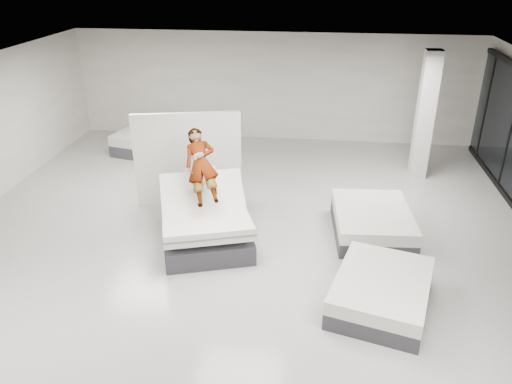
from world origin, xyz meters
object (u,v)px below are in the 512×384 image
hero_bed (205,223)px  column (425,116)px  remote (215,191)px  flat_bed_right_far (372,222)px  divider_panel (188,160)px  flat_bed_right_near (381,292)px  flat_bed_left_far (159,142)px  person (202,175)px

hero_bed → column: (4.70, 3.89, 1.19)m
remote → flat_bed_right_far: bearing=-6.0°
divider_panel → remote: bearing=-72.5°
flat_bed_right_near → flat_bed_left_far: flat_bed_left_far is taller
column → hero_bed: bearing=-140.4°
remote → flat_bed_left_far: size_ratio=0.05×
column → remote: bearing=-139.3°
flat_bed_right_far → flat_bed_left_far: bearing=145.2°
remote → flat_bed_right_near: size_ratio=0.06×
divider_panel → column: 5.91m
flat_bed_left_far → column: column is taller
person → divider_panel: size_ratio=0.70×
flat_bed_right_far → flat_bed_right_near: (-0.03, -2.33, -0.01)m
remote → flat_bed_right_near: remote is taller
divider_panel → column: bearing=9.4°
divider_panel → column: size_ratio=0.74×
divider_panel → flat_bed_right_near: bearing=-52.5°
remote → divider_panel: 1.84m
hero_bed → divider_panel: (-0.72, 1.61, 0.67)m
hero_bed → remote: size_ratio=18.58×
flat_bed_right_far → divider_panel: bearing=167.2°
person → flat_bed_right_near: person is taller
hero_bed → divider_panel: divider_panel is taller
person → divider_panel: 1.47m
remote → flat_bed_left_far: 5.39m
divider_panel → flat_bed_left_far: (-1.69, 3.06, -0.77)m
flat_bed_right_far → flat_bed_left_far: flat_bed_left_far is taller
remote → divider_panel: size_ratio=0.06×
flat_bed_right_far → flat_bed_left_far: (-5.71, 3.97, 0.03)m
remote → person: bearing=122.2°
remote → column: column is taller
remote → flat_bed_right_far: size_ratio=0.07×
flat_bed_left_far → column: bearing=-6.2°
flat_bed_left_far → column: (7.12, -0.78, 1.29)m
remote → divider_panel: bearing=102.7°
person → column: size_ratio=0.52×
hero_bed → flat_bed_left_far: 5.26m
hero_bed → flat_bed_left_far: (-2.41, 4.67, -0.10)m
hero_bed → column: column is taller
remote → flat_bed_right_far: (3.08, 0.66, -0.83)m
person → flat_bed_right_near: bearing=-48.0°
flat_bed_right_far → column: (1.40, 3.19, 1.33)m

